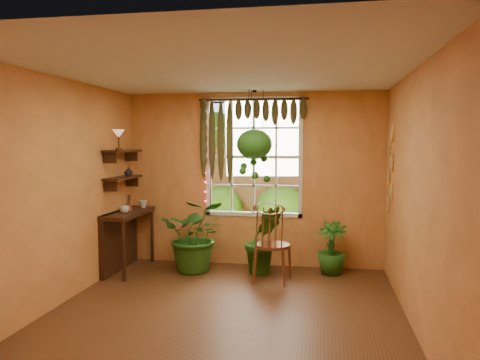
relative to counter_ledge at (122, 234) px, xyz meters
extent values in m
plane|color=#582F19|center=(1.91, -1.60, -0.55)|extent=(4.50, 4.50, 0.00)
plane|color=silver|center=(1.91, -1.60, 2.15)|extent=(4.50, 4.50, 0.00)
plane|color=#E4924D|center=(1.91, 0.65, 0.80)|extent=(4.00, 0.00, 4.00)
plane|color=#E4924D|center=(-0.09, -1.60, 0.80)|extent=(0.00, 4.50, 4.50)
plane|color=#E4924D|center=(3.91, -1.60, 0.80)|extent=(0.00, 4.50, 4.50)
cube|color=silver|center=(1.91, 0.68, 1.15)|extent=(1.52, 0.10, 1.86)
cube|color=white|center=(1.91, 0.71, 1.15)|extent=(1.38, 0.01, 1.78)
cylinder|color=#321B0D|center=(1.91, 0.57, 2.03)|extent=(1.70, 0.04, 0.04)
cube|color=#321B0D|center=(0.11, 0.00, 0.32)|extent=(0.40, 1.20, 0.06)
cube|color=#321B0D|center=(-0.05, 0.00, -0.10)|extent=(0.08, 1.18, 0.90)
cylinder|color=#321B0D|center=(0.27, -0.55, -0.12)|extent=(0.05, 0.05, 0.86)
cylinder|color=#321B0D|center=(0.27, 0.55, -0.12)|extent=(0.05, 0.05, 0.86)
cube|color=#321B0D|center=(0.03, 0.00, 0.85)|extent=(0.25, 0.90, 0.04)
cube|color=#321B0D|center=(0.03, 0.00, 1.25)|extent=(0.25, 0.90, 0.04)
cube|color=#2D5919|center=(1.91, 5.65, -0.57)|extent=(14.00, 10.00, 0.04)
cube|color=brown|center=(1.91, 3.85, 0.35)|extent=(12.00, 0.10, 1.80)
plane|color=#81A9D7|center=(1.91, 7.45, 1.00)|extent=(12.00, 0.00, 12.00)
cylinder|color=maroon|center=(2.30, -0.19, -0.05)|extent=(0.54, 0.54, 0.04)
torus|color=maroon|center=(2.28, -0.39, 0.50)|extent=(0.45, 0.10, 0.45)
imported|color=#1B4A13|center=(1.12, 0.11, 0.00)|extent=(1.11, 1.01, 1.09)
imported|color=#1B4A13|center=(2.13, 0.17, -0.05)|extent=(0.67, 0.61, 1.01)
imported|color=#1B4A13|center=(3.11, 0.32, -0.17)|extent=(0.51, 0.51, 0.76)
ellipsoid|color=black|center=(1.96, 0.36, 1.27)|extent=(0.31, 0.31, 0.19)
ellipsoid|color=#1B4A13|center=(1.96, 0.36, 1.35)|extent=(0.53, 0.53, 0.45)
imported|color=silver|center=(0.13, -0.20, 0.40)|extent=(0.15, 0.15, 0.11)
imported|color=beige|center=(0.19, 0.39, 0.41)|extent=(0.14, 0.14, 0.11)
cylinder|color=brown|center=(0.11, 0.02, 0.40)|extent=(0.09, 0.09, 0.10)
imported|color=#B2AD99|center=(0.04, 0.19, 0.93)|extent=(0.13, 0.13, 0.13)
cylinder|color=#533817|center=(0.05, -0.16, 1.28)|extent=(0.10, 0.10, 0.03)
cylinder|color=#533817|center=(0.05, -0.16, 1.37)|extent=(0.02, 0.02, 0.18)
cone|color=slate|center=(0.05, -0.16, 1.50)|extent=(0.18, 0.18, 0.12)
camera|label=1|loc=(2.96, -6.55, 1.38)|focal=35.00mm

